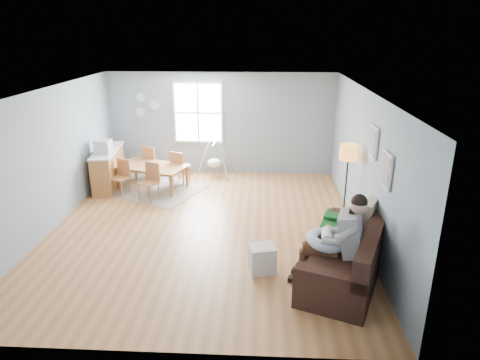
# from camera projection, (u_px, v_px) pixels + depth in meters

# --- Properties ---
(room) EXTENTS (8.40, 9.40, 3.90)m
(room) POSITION_uv_depth(u_px,v_px,m) (202.00, 106.00, 7.72)
(room) COLOR #A96D3C
(window) EXTENTS (1.32, 0.08, 1.62)m
(window) POSITION_uv_depth(u_px,v_px,m) (198.00, 113.00, 11.26)
(window) COLOR silver
(window) RESTS_ON room
(pictures) EXTENTS (0.05, 1.34, 0.74)m
(pictures) POSITION_uv_depth(u_px,v_px,m) (380.00, 155.00, 6.77)
(pictures) COLOR silver
(pictures) RESTS_ON room
(wall_plates) EXTENTS (0.67, 0.02, 0.66)m
(wall_plates) POSITION_uv_depth(u_px,v_px,m) (145.00, 105.00, 11.28)
(wall_plates) COLOR #A8C4CA
(wall_plates) RESTS_ON room
(sofa) EXTENTS (1.80, 2.55, 0.95)m
(sofa) POSITION_uv_depth(u_px,v_px,m) (350.00, 258.00, 6.74)
(sofa) COLOR black
(sofa) RESTS_ON room
(green_throw) EXTENTS (1.27, 1.12, 0.04)m
(green_throw) POSITION_uv_depth(u_px,v_px,m) (355.00, 222.00, 7.35)
(green_throw) COLOR #14581C
(green_throw) RESTS_ON sofa
(beige_pillow) EXTENTS (0.38, 0.55, 0.54)m
(beige_pillow) POSITION_uv_depth(u_px,v_px,m) (370.00, 216.00, 7.00)
(beige_pillow) COLOR tan
(beige_pillow) RESTS_ON sofa
(father) EXTENTS (1.16, 0.72, 1.54)m
(father) POSITION_uv_depth(u_px,v_px,m) (338.00, 237.00, 6.34)
(father) COLOR #979799
(father) RESTS_ON sofa
(nursing_pillow) EXTENTS (0.78, 0.77, 0.25)m
(nursing_pillow) POSITION_uv_depth(u_px,v_px,m) (326.00, 240.00, 6.44)
(nursing_pillow) COLOR silver
(nursing_pillow) RESTS_ON father
(infant) EXTENTS (0.19, 0.41, 0.15)m
(infant) POSITION_uv_depth(u_px,v_px,m) (327.00, 234.00, 6.45)
(infant) COLOR white
(infant) RESTS_ON nursing_pillow
(toddler) EXTENTS (0.65, 0.52, 0.97)m
(toddler) POSITION_uv_depth(u_px,v_px,m) (350.00, 224.00, 6.80)
(toddler) COLOR white
(toddler) RESTS_ON sofa
(floor_lamp) EXTENTS (0.34, 0.34, 1.68)m
(floor_lamp) POSITION_uv_depth(u_px,v_px,m) (348.00, 159.00, 8.16)
(floor_lamp) COLOR black
(floor_lamp) RESTS_ON room
(storage_cube) EXTENTS (0.48, 0.44, 0.45)m
(storage_cube) POSITION_uv_depth(u_px,v_px,m) (262.00, 259.00, 6.92)
(storage_cube) COLOR silver
(storage_cube) RESTS_ON room
(rug) EXTENTS (2.85, 2.56, 0.01)m
(rug) POSITION_uv_depth(u_px,v_px,m) (153.00, 188.00, 10.60)
(rug) COLOR gray
(rug) RESTS_ON room
(dining_table) EXTENTS (1.89, 1.42, 0.59)m
(dining_table) POSITION_uv_depth(u_px,v_px,m) (152.00, 177.00, 10.51)
(dining_table) COLOR #986432
(dining_table) RESTS_ON rug
(chair_sw) EXTENTS (0.49, 0.49, 0.83)m
(chair_sw) POSITION_uv_depth(u_px,v_px,m) (122.00, 175.00, 10.14)
(chair_sw) COLOR #A36A38
(chair_sw) RESTS_ON rug
(chair_se) EXTENTS (0.52, 0.52, 0.87)m
(chair_se) POSITION_uv_depth(u_px,v_px,m) (150.00, 179.00, 9.78)
(chair_se) COLOR #A36A38
(chair_se) RESTS_ON rug
(chair_nw) EXTENTS (0.54, 0.54, 0.90)m
(chair_nw) POSITION_uv_depth(u_px,v_px,m) (152.00, 161.00, 11.10)
(chair_nw) COLOR #A36A38
(chair_nw) RESTS_ON rug
(chair_ne) EXTENTS (0.50, 0.50, 0.87)m
(chair_ne) POSITION_uv_depth(u_px,v_px,m) (179.00, 166.00, 10.75)
(chair_ne) COLOR #A36A38
(chair_ne) RESTS_ON rug
(counter) EXTENTS (0.68, 1.73, 0.95)m
(counter) POSITION_uv_depth(u_px,v_px,m) (109.00, 168.00, 10.60)
(counter) COLOR #986432
(counter) RESTS_ON room
(monitor) EXTENTS (0.35, 0.33, 0.33)m
(monitor) POSITION_uv_depth(u_px,v_px,m) (103.00, 147.00, 10.09)
(monitor) COLOR silver
(monitor) RESTS_ON counter
(baby_swing) EXTENTS (0.93, 0.95, 0.92)m
(baby_swing) POSITION_uv_depth(u_px,v_px,m) (214.00, 162.00, 11.29)
(baby_swing) COLOR silver
(baby_swing) RESTS_ON room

